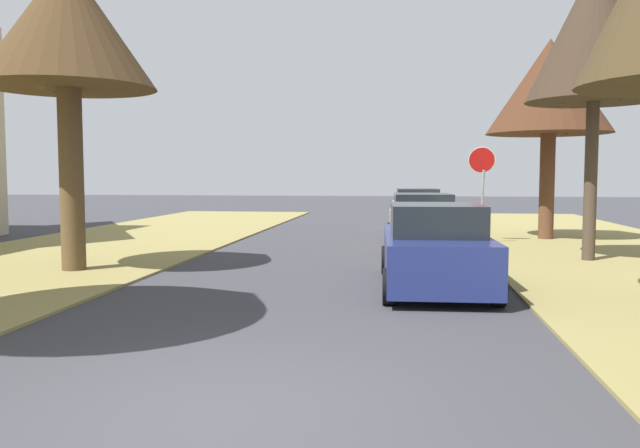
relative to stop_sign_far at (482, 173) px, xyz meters
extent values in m
plane|color=#38383D|center=(-3.97, -14.55, -2.16)|extent=(120.00, 120.00, 0.00)
cylinder|color=#9EA0A5|center=(0.00, -0.21, -1.01)|extent=(0.07, 0.54, 2.22)
cylinder|color=white|center=(0.00, 0.09, 0.41)|extent=(0.81, 0.21, 0.79)
cylinder|color=red|center=(0.00, 0.09, 0.41)|extent=(0.77, 0.22, 0.75)
cylinder|color=#45372B|center=(2.11, -3.79, -0.21)|extent=(0.30, 0.30, 3.80)
cone|color=#37291E|center=(2.11, -3.79, 3.39)|extent=(3.17, 3.17, 3.38)
cylinder|color=#45372B|center=(1.94, -3.30, 2.49)|extent=(1.14, 0.50, 1.66)
cylinder|color=#45372B|center=(1.95, -3.50, 2.22)|extent=(0.75, 0.49, 1.12)
cylinder|color=#45372B|center=(2.11, -4.29, 2.43)|extent=(1.11, 0.14, 1.54)
cylinder|color=brown|center=(2.24, 1.52, -0.42)|extent=(0.47, 0.47, 3.38)
cone|color=#452818|center=(2.24, 1.52, 2.78)|extent=(3.95, 3.95, 3.01)
cylinder|color=brown|center=(2.06, 1.84, 1.85)|extent=(0.90, 0.63, 1.26)
cylinder|color=brown|center=(2.82, 1.08, 1.90)|extent=(1.14, 1.39, 1.42)
cylinder|color=brown|center=(2.37, 1.10, 1.90)|extent=(1.08, 0.50, 1.37)
cylinder|color=brown|center=(-9.45, -6.92, -0.16)|extent=(0.51, 0.51, 3.90)
cone|color=#432F1B|center=(-9.45, -6.92, 3.15)|extent=(3.68, 3.68, 2.72)
cylinder|color=brown|center=(-9.97, -7.44, 2.46)|extent=(1.32, 1.30, 1.50)
cylinder|color=brown|center=(-9.88, -6.97, 2.29)|extent=(0.37, 1.06, 1.15)
cylinder|color=brown|center=(-9.49, -6.30, 2.28)|extent=(1.39, 0.31, 1.16)
cube|color=navy|center=(-1.78, -7.90, -1.57)|extent=(1.99, 4.47, 0.85)
cube|color=black|center=(-1.77, -8.12, -0.86)|extent=(1.68, 2.08, 0.56)
cylinder|color=black|center=(-2.71, -6.28, -1.86)|extent=(0.22, 0.61, 0.60)
cylinder|color=black|center=(-0.97, -6.22, -1.86)|extent=(0.22, 0.61, 0.60)
cylinder|color=black|center=(-2.58, -9.58, -1.86)|extent=(0.22, 0.61, 0.60)
cylinder|color=black|center=(-0.84, -9.51, -1.86)|extent=(0.22, 0.61, 0.60)
cube|color=tan|center=(-1.81, -1.05, -1.57)|extent=(1.99, 4.47, 0.85)
cube|color=black|center=(-1.80, -1.27, -0.86)|extent=(1.68, 2.08, 0.56)
cylinder|color=black|center=(-2.74, 0.56, -1.86)|extent=(0.22, 0.61, 0.60)
cylinder|color=black|center=(-1.00, 0.63, -1.86)|extent=(0.22, 0.61, 0.60)
cylinder|color=black|center=(-2.61, -2.74, -1.86)|extent=(0.22, 0.61, 0.60)
cylinder|color=black|center=(-0.88, -2.67, -1.86)|extent=(0.22, 0.61, 0.60)
cube|color=white|center=(-1.81, 5.94, -1.57)|extent=(1.99, 4.47, 0.85)
cube|color=black|center=(-1.81, 5.72, -0.86)|extent=(1.68, 2.08, 0.56)
cylinder|color=black|center=(-2.75, 7.56, -1.86)|extent=(0.22, 0.61, 0.60)
cylinder|color=black|center=(-1.01, 7.62, -1.86)|extent=(0.22, 0.61, 0.60)
cylinder|color=black|center=(-2.62, 4.26, -1.86)|extent=(0.22, 0.61, 0.60)
cylinder|color=black|center=(-0.88, 4.33, -1.86)|extent=(0.22, 0.61, 0.60)
camera|label=1|loc=(-2.37, -19.86, -0.06)|focal=35.82mm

